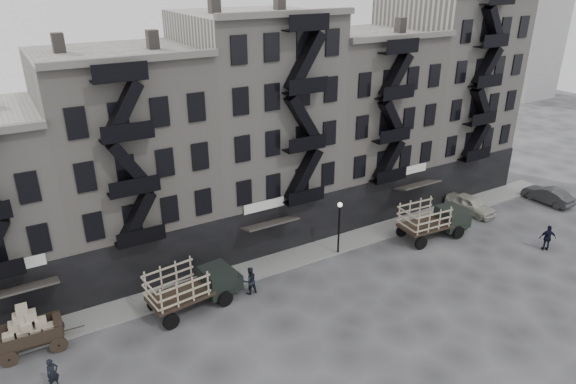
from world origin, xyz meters
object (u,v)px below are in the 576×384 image
wagon (27,326)px  pedestrian_west (53,373)px  stake_truck_east (434,217)px  car_far (548,195)px  policeman (548,238)px  stake_truck_west (192,284)px  car_east (470,204)px  pedestrian_mid (250,281)px

wagon → pedestrian_west: 3.75m
stake_truck_east → car_far: stake_truck_east is taller
stake_truck_east → policeman: 8.47m
stake_truck_east → policeman: (6.00, -5.93, -0.71)m
wagon → stake_truck_west: (9.34, -0.76, 0.04)m
wagon → car_east: size_ratio=0.78×
car_far → pedestrian_mid: 30.02m
stake_truck_west → policeman: (25.85, -6.78, -0.69)m
car_far → stake_truck_west: bearing=-4.7°
car_east → pedestrian_west: pedestrian_west is taller
stake_truck_east → policeman: stake_truck_east is taller
stake_truck_east → car_far: 13.96m
car_east → stake_truck_west: bearing=174.5°
car_east → car_far: (7.76, -2.16, -0.03)m
wagon → policeman: 35.99m
car_east → car_far: car_east is taller
pedestrian_mid → stake_truck_east: bearing=178.3°
wagon → pedestrian_mid: size_ratio=1.83×
policeman → wagon: bearing=22.8°
stake_truck_east → pedestrian_west: (-28.49, -1.99, -0.87)m
pedestrian_west → wagon: bearing=79.1°
wagon → pedestrian_mid: wagon is taller
car_far → pedestrian_west: 42.42m
car_far → policeman: policeman is taller
car_far → pedestrian_west: (-42.40, -1.44, 0.12)m
wagon → pedestrian_mid: (13.10, -1.22, -0.71)m
pedestrian_west → pedestrian_mid: pedestrian_mid is taller
stake_truck_west → stake_truck_east: stake_truck_east is taller
stake_truck_west → car_east: 26.03m
car_far → pedestrian_west: pedestrian_west is taller
car_east → pedestrian_mid: 22.28m
car_east → car_far: size_ratio=1.01×
pedestrian_west → pedestrian_mid: 12.62m
stake_truck_east → policeman: size_ratio=3.01×
stake_truck_east → car_far: bearing=1.5°
pedestrian_west → car_east: bearing=-16.0°
wagon → stake_truck_east: size_ratio=0.57×
pedestrian_mid → pedestrian_west: bearing=10.5°
wagon → car_east: wagon is taller
wagon → pedestrian_west: wagon is taller
policeman → stake_truck_east: bearing=-9.8°
pedestrian_west → pedestrian_mid: (12.40, 2.37, 0.11)m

